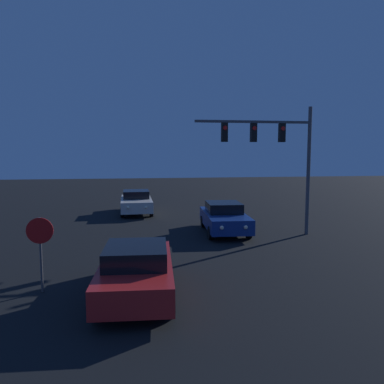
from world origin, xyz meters
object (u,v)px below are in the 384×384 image
object	(u,v)px
car_far	(136,202)
car_near	(137,270)
stop_sign	(40,240)
traffic_signal_mast	(276,147)
car_mid	(224,217)

from	to	relation	value
car_far	car_near	bearing A→B (deg)	88.86
car_far	stop_sign	distance (m)	14.38
car_near	stop_sign	bearing A→B (deg)	169.03
car_near	traffic_signal_mast	size ratio (longest dim) A/B	0.77
traffic_signal_mast	stop_sign	bearing A→B (deg)	-146.88
stop_sign	traffic_signal_mast	bearing A→B (deg)	33.12
car_mid	car_near	bearing A→B (deg)	63.82
car_far	traffic_signal_mast	bearing A→B (deg)	129.78
car_far	stop_sign	world-z (taller)	stop_sign
traffic_signal_mast	car_near	bearing A→B (deg)	-134.42
car_mid	stop_sign	world-z (taller)	stop_sign
car_mid	car_far	distance (m)	8.12
car_near	car_mid	xyz separation A→B (m)	(4.49, 7.99, 0.00)
stop_sign	car_far	bearing A→B (deg)	78.79
car_near	traffic_signal_mast	xyz separation A→B (m)	(6.80, 6.94, 3.59)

